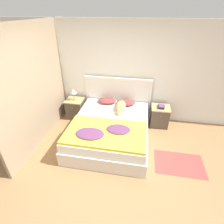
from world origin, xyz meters
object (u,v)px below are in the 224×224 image
Objects in this scene: nightstand_left at (75,108)px; table_lamp at (73,92)px; bed at (110,130)px; dog at (121,106)px; book_stack at (161,106)px; pillow_left at (107,101)px; pillow_right at (126,102)px; nightstand_right at (160,116)px.

table_lamp is (0.00, -0.01, 0.52)m from nightstand_left.
bed is 0.67m from dog.
dog is 1.04m from book_stack.
pillow_left is (-0.26, 0.83, 0.33)m from bed.
book_stack is at bearing -0.46° from nightstand_left.
table_lamp is at bearing -177.77° from pillow_left.
nightstand_left is 1.46m from pillow_right.
bed is at bearing -34.55° from nightstand_left.
nightstand_left is 0.52m from table_lamp.
nightstand_right is at bearing 79.29° from book_stack.
bed is 0.93m from pillow_left.
pillow_right is 2.20× the size of book_stack.
nightstand_right reaches higher than bed.
dog is (-0.10, -0.29, 0.03)m from pillow_right.
nightstand_left is 1.11× the size of pillow_right.
nightstand_left is at bearing 90.00° from table_lamp.
bed is 1.42m from nightstand_right.
table_lamp is (-1.33, 0.25, 0.19)m from dog.
pillow_left is 1.00× the size of pillow_right.
pillow_right is at bearing 177.29° from book_stack.
nightstand_left is 0.77× the size of dog.
bed is at bearing -146.00° from book_stack.
nightstand_right is (2.34, 0.00, 0.00)m from nightstand_left.
nightstand_right is 0.30m from book_stack.
book_stack is at bearing 13.46° from dog.
bed is at bearing -72.76° from pillow_left.
pillow_left is 0.52m from pillow_right.
dog is 1.37m from table_lamp.
nightstand_right is at bearing -1.51° from pillow_right.
table_lamp reaches higher than dog.
table_lamp is at bearing 145.83° from bed.
table_lamp is at bearing 169.38° from dog.
pillow_right is 1.45m from table_lamp.
nightstand_left is 1.40m from dog.
book_stack is at bearing -2.71° from pillow_right.
nightstand_right is at bearing -0.97° from pillow_left.
nightstand_left is 1.11× the size of pillow_left.
dog is at bearing 73.89° from bed.
dog reaches higher than nightstand_left.
pillow_right reaches higher than nightstand_right.
pillow_right is 0.30m from dog.
pillow_left reaches higher than book_stack.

